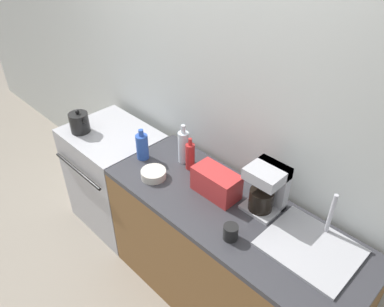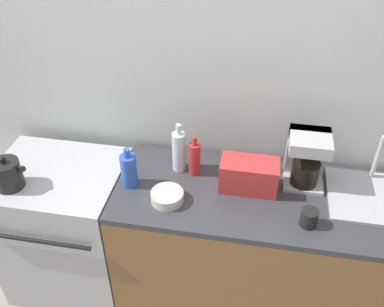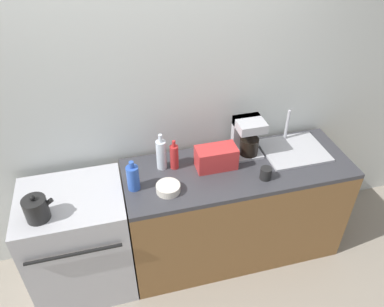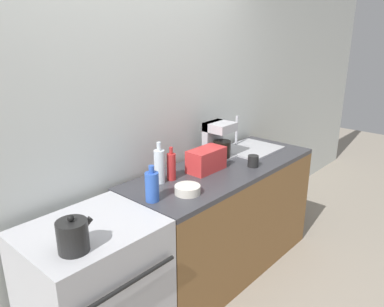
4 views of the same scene
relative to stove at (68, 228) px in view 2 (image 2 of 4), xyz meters
The scene contains 12 objects.
wall_back 1.11m from the stove, 32.37° to the left, with size 8.00×0.05×2.60m.
stove is the anchor object (origin of this frame).
counter_block 1.24m from the stove, ahead, with size 1.74×0.64×0.92m.
kettle 0.58m from the stove, 140.49° to the right, with size 0.19×0.15×0.19m.
toaster 1.20m from the stove, ahead, with size 0.30×0.16×0.17m.
coffee_maker 1.51m from the stove, ahead, with size 0.21×0.21×0.30m.
sink_tray 1.80m from the stove, ahead, with size 0.49×0.41×0.28m.
bottle_clear 0.91m from the stove, 13.28° to the left, with size 0.07×0.07×0.29m.
bottle_blue 0.71m from the stove, ahead, with size 0.09×0.09×0.23m.
bottle_red 0.96m from the stove, 10.02° to the left, with size 0.06×0.06×0.24m.
cup_black 1.48m from the stove, ahead, with size 0.08×0.08×0.09m.
bowl 0.83m from the stove, ahead, with size 0.17×0.17×0.06m.
Camera 2 is at (0.46, -1.37, 2.45)m, focal length 40.00 mm.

